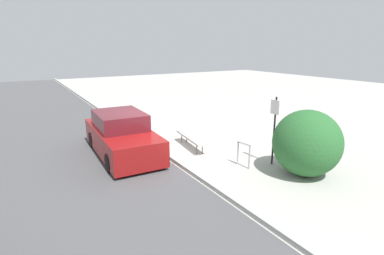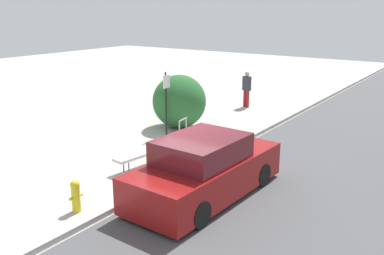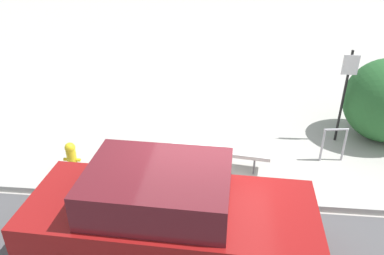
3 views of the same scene
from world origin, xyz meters
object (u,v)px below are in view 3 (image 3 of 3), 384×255
(bench, at_px, (220,150))
(parked_car_near, at_px, (168,217))
(fire_hydrant, at_px, (72,158))
(sign_post, at_px, (345,89))
(bike_rack, at_px, (334,141))

(bench, xyz_separation_m, parked_car_near, (-0.74, -2.54, 0.26))
(bench, bearing_deg, fire_hydrant, -162.04)
(fire_hydrant, bearing_deg, sign_post, 19.11)
(fire_hydrant, relative_size, parked_car_near, 0.17)
(bike_rack, bearing_deg, parked_car_near, -136.96)
(sign_post, distance_m, fire_hydrant, 6.39)
(bike_rack, xyz_separation_m, sign_post, (0.33, 0.97, 0.88))
(sign_post, xyz_separation_m, parked_car_near, (-3.59, -4.02, -0.69))
(bike_rack, height_order, fire_hydrant, bike_rack)
(sign_post, distance_m, parked_car_near, 5.43)
(bike_rack, height_order, parked_car_near, parked_car_near)
(bike_rack, bearing_deg, bench, -168.71)
(bench, relative_size, sign_post, 0.96)
(bike_rack, bearing_deg, sign_post, 71.36)
(bench, xyz_separation_m, fire_hydrant, (-3.12, -0.59, -0.02))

